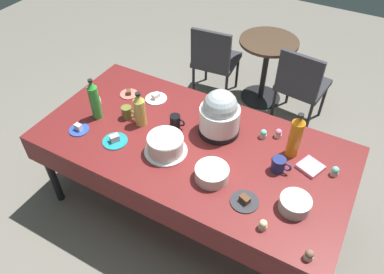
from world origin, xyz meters
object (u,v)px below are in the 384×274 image
at_px(frosted_layer_cake, 165,145).
at_px(cupcake_mint, 98,100).
at_px(coffee_mug_olive, 127,113).
at_px(coffee_mug_black, 176,121).
at_px(round_cafe_table, 266,60).
at_px(potluck_table, 192,148).
at_px(dessert_plate_white, 156,98).
at_px(soda_bottle_lime_soda, 94,100).
at_px(dessert_plate_coral, 129,94).
at_px(ceramic_snack_bowl, 212,173).
at_px(soda_bottle_ginger_ale, 140,110).
at_px(dessert_plate_teal, 115,140).
at_px(dessert_plate_cobalt, 79,129).
at_px(dessert_plate_charcoal, 245,201).
at_px(glass_salad_bowl, 295,204).
at_px(cupcake_berry, 335,171).
at_px(soda_bottle_orange_juice, 296,136).
at_px(cupcake_cocoa, 263,134).
at_px(maroon_chair_left, 214,58).
at_px(cupcake_lemon, 309,255).
at_px(slow_cooker, 220,114).
at_px(coffee_mug_navy, 279,165).
at_px(maroon_chair_right, 301,83).
at_px(cupcake_vanilla, 278,133).
at_px(cupcake_rose, 263,225).

bearing_deg(frosted_layer_cake, cupcake_mint, 165.35).
bearing_deg(coffee_mug_olive, coffee_mug_black, 13.95).
bearing_deg(round_cafe_table, potluck_table, -88.30).
bearing_deg(dessert_plate_white, soda_bottle_lime_soda, -123.73).
height_order(dessert_plate_white, cupcake_mint, cupcake_mint).
bearing_deg(frosted_layer_cake, dessert_plate_coral, 146.34).
distance_m(ceramic_snack_bowl, soda_bottle_ginger_ale, 0.73).
xyz_separation_m(potluck_table, dessert_plate_teal, (-0.47, -0.26, 0.08)).
xyz_separation_m(dessert_plate_cobalt, dessert_plate_charcoal, (1.30, -0.01, -0.00)).
relative_size(ceramic_snack_bowl, soda_bottle_ginger_ale, 0.78).
xyz_separation_m(glass_salad_bowl, soda_bottle_ginger_ale, (-1.22, 0.19, 0.09)).
relative_size(cupcake_berry, soda_bottle_orange_juice, 0.20).
relative_size(glass_salad_bowl, soda_bottle_lime_soda, 0.56).
distance_m(ceramic_snack_bowl, soda_bottle_lime_soda, 1.04).
height_order(cupcake_cocoa, round_cafe_table, cupcake_cocoa).
distance_m(cupcake_berry, maroon_chair_left, 1.98).
bearing_deg(dessert_plate_white, cupcake_lemon, -27.73).
bearing_deg(maroon_chair_left, cupcake_lemon, -52.11).
distance_m(dessert_plate_cobalt, cupcake_cocoa, 1.32).
relative_size(slow_cooker, coffee_mug_black, 2.92).
height_order(dessert_plate_coral, soda_bottle_orange_juice, soda_bottle_orange_juice).
xyz_separation_m(coffee_mug_navy, maroon_chair_left, (-1.15, 1.42, -0.31)).
bearing_deg(slow_cooker, ceramic_snack_bowl, -69.69).
distance_m(soda_bottle_lime_soda, maroon_chair_right, 1.98).
xyz_separation_m(glass_salad_bowl, cupcake_lemon, (0.16, -0.27, -0.01)).
relative_size(potluck_table, slow_cooker, 6.31).
height_order(slow_cooker, dessert_plate_coral, slow_cooker).
relative_size(dessert_plate_teal, cupcake_berry, 2.62).
xyz_separation_m(frosted_layer_cake, cupcake_lemon, (1.07, -0.30, -0.03)).
bearing_deg(soda_bottle_ginger_ale, coffee_mug_black, 21.71).
bearing_deg(cupcake_vanilla, cupcake_mint, -166.98).
bearing_deg(dessert_plate_teal, round_cafe_table, 77.66).
xyz_separation_m(dessert_plate_coral, soda_bottle_orange_juice, (1.36, -0.00, 0.15)).
distance_m(frosted_layer_cake, cupcake_rose, 0.83).
xyz_separation_m(glass_salad_bowl, soda_bottle_orange_juice, (-0.15, 0.43, 0.12)).
xyz_separation_m(glass_salad_bowl, maroon_chair_right, (-0.40, 1.66, -0.30)).
bearing_deg(coffee_mug_navy, cupcake_mint, -179.47).
bearing_deg(coffee_mug_navy, dessert_plate_charcoal, -104.36).
relative_size(cupcake_lemon, coffee_mug_black, 0.57).
height_order(dessert_plate_white, soda_bottle_lime_soda, soda_bottle_lime_soda).
xyz_separation_m(cupcake_berry, coffee_mug_black, (-1.12, -0.09, 0.02)).
bearing_deg(maroon_chair_right, maroon_chair_left, -179.99).
distance_m(dessert_plate_coral, soda_bottle_ginger_ale, 0.39).
xyz_separation_m(maroon_chair_left, round_cafe_table, (0.49, 0.22, 0.01)).
relative_size(dessert_plate_coral, soda_bottle_lime_soda, 0.43).
bearing_deg(slow_cooker, coffee_mug_black, -161.20).
height_order(potluck_table, cupcake_mint, cupcake_mint).
height_order(cupcake_cocoa, soda_bottle_orange_juice, soda_bottle_orange_juice).
xyz_separation_m(dessert_plate_charcoal, maroon_chair_left, (-1.07, 1.76, -0.27)).
height_order(ceramic_snack_bowl, coffee_mug_navy, coffee_mug_navy).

